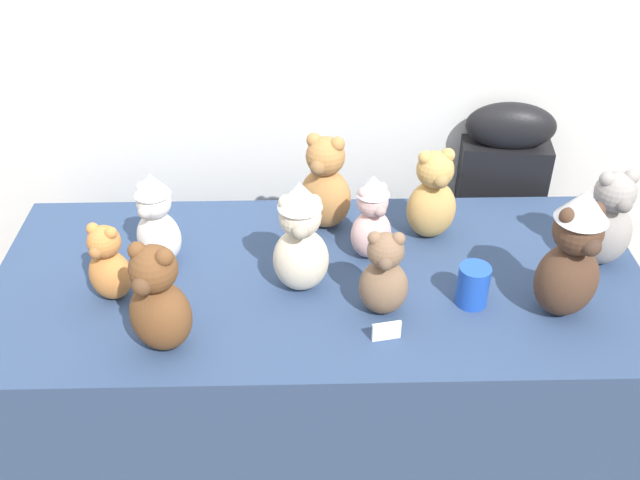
{
  "coord_description": "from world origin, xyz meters",
  "views": [
    {
      "loc": [
        -0.04,
        -1.28,
        1.94
      ],
      "look_at": [
        0.0,
        0.25,
        0.86
      ],
      "focal_mm": 41.26,
      "sensor_mm": 36.0,
      "label": 1
    }
  ],
  "objects_px": {
    "teddy_bear_honey": "(433,197)",
    "display_table": "(320,375)",
    "teddy_bear_caramel": "(325,185)",
    "teddy_bear_cocoa": "(572,256)",
    "teddy_bear_blush": "(372,218)",
    "teddy_bear_ash": "(608,221)",
    "teddy_bear_snow": "(156,220)",
    "teddy_bear_cream": "(301,238)",
    "teddy_bear_ginger": "(109,265)",
    "party_cup_blue": "(473,285)",
    "teddy_bear_chestnut": "(158,302)",
    "instrument_case": "(493,235)",
    "teddy_bear_mocha": "(384,276)"
  },
  "relations": [
    {
      "from": "teddy_bear_honey",
      "to": "display_table",
      "type": "bearing_deg",
      "value": -160.78
    },
    {
      "from": "teddy_bear_caramel",
      "to": "teddy_bear_cocoa",
      "type": "distance_m",
      "value": 0.7
    },
    {
      "from": "teddy_bear_blush",
      "to": "teddy_bear_ash",
      "type": "height_order",
      "value": "teddy_bear_ash"
    },
    {
      "from": "teddy_bear_snow",
      "to": "teddy_bear_cream",
      "type": "bearing_deg",
      "value": 8.51
    },
    {
      "from": "display_table",
      "to": "teddy_bear_ginger",
      "type": "bearing_deg",
      "value": -172.8
    },
    {
      "from": "teddy_bear_ash",
      "to": "party_cup_blue",
      "type": "distance_m",
      "value": 0.42
    },
    {
      "from": "teddy_bear_snow",
      "to": "teddy_bear_chestnut",
      "type": "distance_m",
      "value": 0.34
    },
    {
      "from": "teddy_bear_caramel",
      "to": "party_cup_blue",
      "type": "relative_size",
      "value": 2.64
    },
    {
      "from": "teddy_bear_ash",
      "to": "teddy_bear_cocoa",
      "type": "bearing_deg",
      "value": -137.72
    },
    {
      "from": "instrument_case",
      "to": "party_cup_blue",
      "type": "xyz_separation_m",
      "value": [
        -0.23,
        -0.63,
        0.29
      ]
    },
    {
      "from": "display_table",
      "to": "teddy_bear_snow",
      "type": "distance_m",
      "value": 0.66
    },
    {
      "from": "instrument_case",
      "to": "party_cup_blue",
      "type": "height_order",
      "value": "instrument_case"
    },
    {
      "from": "instrument_case",
      "to": "teddy_bear_chestnut",
      "type": "xyz_separation_m",
      "value": [
        -0.98,
        -0.77,
        0.37
      ]
    },
    {
      "from": "instrument_case",
      "to": "teddy_bear_blush",
      "type": "distance_m",
      "value": 0.72
    },
    {
      "from": "teddy_bear_mocha",
      "to": "teddy_bear_cream",
      "type": "height_order",
      "value": "teddy_bear_cream"
    },
    {
      "from": "teddy_bear_ginger",
      "to": "teddy_bear_honey",
      "type": "bearing_deg",
      "value": 38.59
    },
    {
      "from": "teddy_bear_ash",
      "to": "party_cup_blue",
      "type": "relative_size",
      "value": 2.55
    },
    {
      "from": "teddy_bear_snow",
      "to": "teddy_bear_mocha",
      "type": "xyz_separation_m",
      "value": [
        0.58,
        -0.22,
        -0.02
      ]
    },
    {
      "from": "teddy_bear_honey",
      "to": "teddy_bear_blush",
      "type": "distance_m",
      "value": 0.2
    },
    {
      "from": "teddy_bear_blush",
      "to": "party_cup_blue",
      "type": "bearing_deg",
      "value": -67.74
    },
    {
      "from": "teddy_bear_ginger",
      "to": "teddy_bear_chestnut",
      "type": "bearing_deg",
      "value": -28.48
    },
    {
      "from": "display_table",
      "to": "teddy_bear_snow",
      "type": "height_order",
      "value": "teddy_bear_snow"
    },
    {
      "from": "teddy_bear_honey",
      "to": "teddy_bear_chestnut",
      "type": "xyz_separation_m",
      "value": [
        -0.69,
        -0.44,
        0.01
      ]
    },
    {
      "from": "teddy_bear_snow",
      "to": "teddy_bear_caramel",
      "type": "bearing_deg",
      "value": 46.54
    },
    {
      "from": "teddy_bear_ginger",
      "to": "teddy_bear_chestnut",
      "type": "relative_size",
      "value": 0.75
    },
    {
      "from": "teddy_bear_ash",
      "to": "teddy_bear_ginger",
      "type": "bearing_deg",
      "value": 176.46
    },
    {
      "from": "display_table",
      "to": "teddy_bear_cocoa",
      "type": "relative_size",
      "value": 4.92
    },
    {
      "from": "teddy_bear_caramel",
      "to": "teddy_bear_cocoa",
      "type": "xyz_separation_m",
      "value": [
        0.57,
        -0.4,
        0.04
      ]
    },
    {
      "from": "party_cup_blue",
      "to": "teddy_bear_mocha",
      "type": "bearing_deg",
      "value": -173.47
    },
    {
      "from": "teddy_bear_cream",
      "to": "teddy_bear_ginger",
      "type": "bearing_deg",
      "value": -177.04
    },
    {
      "from": "teddy_bear_mocha",
      "to": "instrument_case",
      "type": "bearing_deg",
      "value": 59.88
    },
    {
      "from": "display_table",
      "to": "teddy_bear_ash",
      "type": "height_order",
      "value": "teddy_bear_ash"
    },
    {
      "from": "teddy_bear_ginger",
      "to": "teddy_bear_cocoa",
      "type": "xyz_separation_m",
      "value": [
        1.12,
        -0.08,
        0.07
      ]
    },
    {
      "from": "teddy_bear_honey",
      "to": "teddy_bear_chestnut",
      "type": "relative_size",
      "value": 0.95
    },
    {
      "from": "display_table",
      "to": "teddy_bear_mocha",
      "type": "xyz_separation_m",
      "value": [
        0.15,
        -0.14,
        0.48
      ]
    },
    {
      "from": "teddy_bear_ash",
      "to": "teddy_bear_cream",
      "type": "xyz_separation_m",
      "value": [
        -0.81,
        -0.09,
        0.02
      ]
    },
    {
      "from": "display_table",
      "to": "teddy_bear_cocoa",
      "type": "bearing_deg",
      "value": -14.32
    },
    {
      "from": "teddy_bear_ash",
      "to": "teddy_bear_mocha",
      "type": "bearing_deg",
      "value": -171.29
    },
    {
      "from": "teddy_bear_caramel",
      "to": "teddy_bear_chestnut",
      "type": "distance_m",
      "value": 0.64
    },
    {
      "from": "teddy_bear_honey",
      "to": "teddy_bear_snow",
      "type": "bearing_deg",
      "value": 176.34
    },
    {
      "from": "teddy_bear_honey",
      "to": "teddy_bear_blush",
      "type": "xyz_separation_m",
      "value": [
        -0.18,
        -0.1,
        -0.0
      ]
    },
    {
      "from": "teddy_bear_blush",
      "to": "teddy_bear_cocoa",
      "type": "xyz_separation_m",
      "value": [
        0.45,
        -0.25,
        0.05
      ]
    },
    {
      "from": "teddy_bear_ash",
      "to": "teddy_bear_blush",
      "type": "bearing_deg",
      "value": 167.29
    },
    {
      "from": "instrument_case",
      "to": "teddy_bear_cocoa",
      "type": "relative_size",
      "value": 2.81
    },
    {
      "from": "display_table",
      "to": "teddy_bear_blush",
      "type": "distance_m",
      "value": 0.52
    },
    {
      "from": "teddy_bear_caramel",
      "to": "teddy_bear_ginger",
      "type": "bearing_deg",
      "value": -129.29
    },
    {
      "from": "teddy_bear_honey",
      "to": "teddy_bear_cocoa",
      "type": "distance_m",
      "value": 0.44
    },
    {
      "from": "teddy_bear_honey",
      "to": "teddy_bear_chestnut",
      "type": "distance_m",
      "value": 0.82
    },
    {
      "from": "teddy_bear_honey",
      "to": "teddy_bear_caramel",
      "type": "xyz_separation_m",
      "value": [
        -0.3,
        0.06,
        0.01
      ]
    },
    {
      "from": "teddy_bear_honey",
      "to": "party_cup_blue",
      "type": "height_order",
      "value": "teddy_bear_honey"
    }
  ]
}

